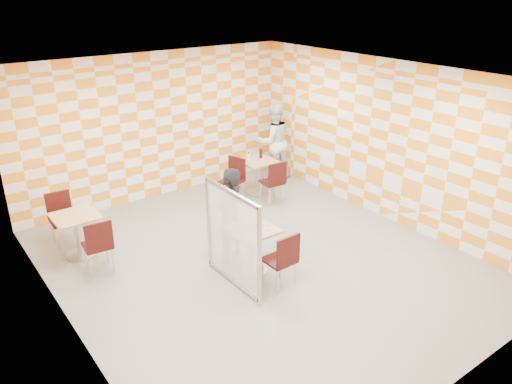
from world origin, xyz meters
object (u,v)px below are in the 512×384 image
chair_empty_far (61,214)px  man_white (273,141)px  chair_main_front (283,257)px  chair_second_side (234,176)px  empty_table (77,229)px  man_dark (230,215)px  chair_second_front (275,179)px  partition (233,239)px  sport_bottle (248,157)px  soda_bottle (261,153)px  chair_empty_near (98,243)px  second_table (258,171)px  main_table (252,242)px

chair_empty_far → man_white: man_white is taller
chair_main_front → chair_second_side: bearing=67.9°
empty_table → man_dark: man_dark is taller
chair_second_front → partition: 3.07m
sport_bottle → soda_bottle: (0.34, 0.01, 0.01)m
chair_empty_near → sport_bottle: bearing=17.8°
man_white → sport_bottle: (-1.02, -0.44, -0.05)m
second_table → chair_main_front: 3.67m
sport_bottle → chair_empty_far: bearing=177.3°
chair_main_front → chair_second_side: (1.27, 3.13, 0.00)m
chair_second_front → chair_empty_near: size_ratio=1.00×
chair_main_front → chair_second_side: 3.38m
main_table → chair_second_side: size_ratio=0.81×
main_table → chair_second_side: 2.79m
chair_main_front → man_white: man_white is taller
main_table → chair_empty_far: 3.44m
partition → chair_empty_far: bearing=119.4°
chair_second_side → chair_empty_near: (-3.28, -1.09, 0.00)m
empty_table → sport_bottle: sport_bottle is taller
chair_second_front → man_white: 1.53m
second_table → man_white: man_white is taller
empty_table → chair_empty_far: size_ratio=0.81×
empty_table → chair_second_front: bearing=-4.3°
chair_empty_far → soda_bottle: bearing=-2.4°
chair_main_front → chair_second_front: bearing=53.7°
main_table → chair_main_front: size_ratio=0.81×
chair_second_side → chair_empty_far: size_ratio=1.00×
empty_table → chair_main_front: bearing=-53.0°
chair_empty_far → man_dark: (2.01, -2.24, 0.26)m
chair_second_front → soda_bottle: bearing=73.4°
chair_second_side → man_white: (1.46, 0.54, 0.34)m
second_table → chair_second_front: size_ratio=0.81×
second_table → chair_empty_near: chair_empty_near is taller
man_dark → man_white: bearing=-158.3°
second_table → man_dark: man_dark is taller
partition → man_white: (3.26, 3.14, 0.10)m
empty_table → chair_second_front: (3.92, -0.29, 0.04)m
main_table → empty_table: same height
man_dark → man_white: (2.87, 2.50, 0.08)m
second_table → soda_bottle: 0.39m
main_table → chair_empty_far: (-2.09, 2.73, 0.04)m
partition → soda_bottle: (2.58, 2.71, 0.06)m
man_dark → sport_bottle: bearing=-151.4°
partition → soda_bottle: 3.74m
chair_second_side → chair_main_front: bearing=-112.1°
chair_second_side → chair_empty_far: bearing=175.2°
man_dark → soda_bottle: bearing=-156.0°
man_dark → soda_bottle: 3.01m
second_table → empty_table: same height
empty_table → man_dark: size_ratio=0.47×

